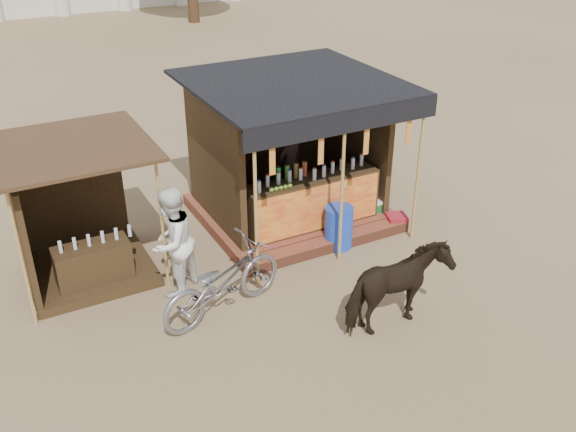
{
  "coord_description": "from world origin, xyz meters",
  "views": [
    {
      "loc": [
        -4.34,
        -6.55,
        6.07
      ],
      "look_at": [
        0.0,
        1.6,
        1.1
      ],
      "focal_mm": 40.0,
      "sensor_mm": 36.0,
      "label": 1
    }
  ],
  "objects": [
    {
      "name": "bystander",
      "position": [
        -1.87,
        1.99,
        0.92
      ],
      "size": [
        1.13,
        1.1,
        1.84
      ],
      "primitive_type": "imported",
      "rotation": [
        0.0,
        0.0,
        3.81
      ],
      "color": "white",
      "rests_on": "ground"
    },
    {
      "name": "ground",
      "position": [
        0.0,
        0.0,
        0.0
      ],
      "size": [
        120.0,
        120.0,
        0.0
      ],
      "primitive_type": "plane",
      "color": "#846B4C",
      "rests_on": "ground"
    },
    {
      "name": "red_crate",
      "position": [
        2.57,
        2.0,
        0.14
      ],
      "size": [
        0.45,
        0.44,
        0.28
      ],
      "primitive_type": "cube",
      "rotation": [
        0.0,
        0.0,
        -0.28
      ],
      "color": "maroon",
      "rests_on": "ground"
    },
    {
      "name": "motorbike",
      "position": [
        -1.41,
        1.08,
        0.57
      ],
      "size": [
        2.3,
        1.3,
        1.14
      ],
      "primitive_type": "imported",
      "rotation": [
        0.0,
        0.0,
        1.83
      ],
      "color": "gray",
      "rests_on": "ground"
    },
    {
      "name": "cow",
      "position": [
        0.72,
        -0.46,
        0.68
      ],
      "size": [
        1.66,
        0.85,
        1.36
      ],
      "primitive_type": "imported",
      "rotation": [
        0.0,
        0.0,
        1.64
      ],
      "color": "black",
      "rests_on": "ground"
    },
    {
      "name": "main_stall",
      "position": [
        1.0,
        3.36,
        1.02
      ],
      "size": [
        3.6,
        3.61,
        2.78
      ],
      "color": "brown",
      "rests_on": "ground"
    },
    {
      "name": "secondary_stall",
      "position": [
        -3.17,
        3.24,
        0.85
      ],
      "size": [
        2.4,
        2.4,
        2.38
      ],
      "color": "#3C2A15",
      "rests_on": "ground"
    },
    {
      "name": "blue_barrel",
      "position": [
        1.23,
        1.95,
        0.39
      ],
      "size": [
        0.67,
        0.67,
        0.79
      ],
      "primitive_type": "cylinder",
      "rotation": [
        0.0,
        0.0,
        -0.38
      ],
      "color": "blue",
      "rests_on": "ground"
    },
    {
      "name": "cooler",
      "position": [
        2.23,
        2.52,
        0.23
      ],
      "size": [
        0.65,
        0.46,
        0.46
      ],
      "color": "#17682C",
      "rests_on": "ground"
    }
  ]
}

